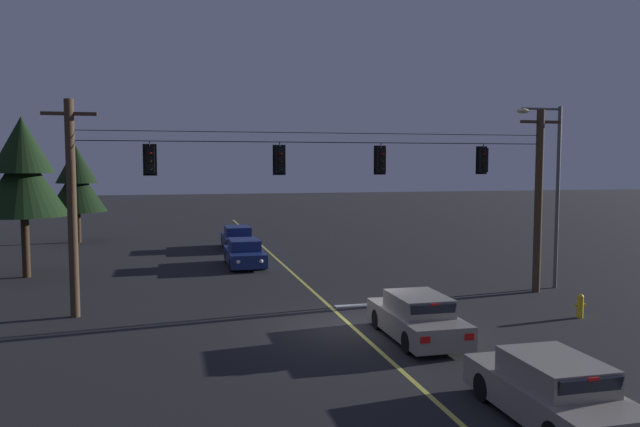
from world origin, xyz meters
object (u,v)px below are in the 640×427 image
traffic_light_right_inner (483,160)px  car_waiting_second_near (552,392)px  traffic_light_left_inner (280,160)px  tree_verge_far (77,182)px  car_oncoming_trailing (238,238)px  street_lamp_corner (551,179)px  car_waiting_near_lane (417,318)px  fire_hydrant (580,305)px  car_oncoming_lead (245,254)px  traffic_light_centre (381,160)px  traffic_light_leftmost (150,160)px  tree_verge_near (23,172)px

traffic_light_right_inner → car_waiting_second_near: size_ratio=0.28×
traffic_light_left_inner → tree_verge_far: size_ratio=0.19×
car_oncoming_trailing → street_lamp_corner: 19.79m
car_waiting_near_lane → tree_verge_far: 30.30m
car_waiting_near_lane → fire_hydrant: size_ratio=5.15×
car_waiting_near_lane → street_lamp_corner: bearing=34.9°
car_oncoming_trailing → car_waiting_second_near: bearing=-82.8°
car_waiting_near_lane → car_oncoming_lead: 15.12m
traffic_light_left_inner → street_lamp_corner: bearing=2.9°
car_oncoming_lead → street_lamp_corner: size_ratio=0.57×
traffic_light_right_inner → car_oncoming_lead: size_ratio=0.28×
car_waiting_near_lane → traffic_light_centre: bearing=83.0°
car_waiting_second_near → street_lamp_corner: street_lamp_corner is taller
car_waiting_second_near → fire_hydrant: 9.68m
traffic_light_leftmost → traffic_light_left_inner: same height
car_waiting_near_lane → street_lamp_corner: 11.07m
street_lamp_corner → fire_hydrant: (-1.96, -4.80, -4.22)m
traffic_light_right_inner → car_oncoming_lead: (-8.50, 9.39, -4.82)m
car_waiting_second_near → tree_verge_far: (-13.68, 33.36, 3.43)m
car_oncoming_trailing → tree_verge_far: size_ratio=0.68×
tree_verge_near → tree_verge_far: 13.16m
traffic_light_leftmost → traffic_light_centre: same height
car_waiting_near_lane → tree_verge_near: size_ratio=0.58×
traffic_light_left_inner → traffic_light_right_inner: same height
car_oncoming_lead → traffic_light_right_inner: bearing=-47.8°
tree_verge_near → car_oncoming_lead: bearing=4.6°
car_oncoming_lead → tree_verge_near: (-10.33, -0.83, 4.31)m
car_waiting_second_near → traffic_light_centre: bearing=88.5°
traffic_light_left_inner → street_lamp_corner: street_lamp_corner is taller
car_waiting_near_lane → car_waiting_second_near: 6.37m
car_waiting_near_lane → fire_hydrant: 6.59m
traffic_light_leftmost → street_lamp_corner: size_ratio=0.16×
traffic_light_right_inner → tree_verge_far: (-18.30, 21.68, -1.38)m
street_lamp_corner → tree_verge_far: bearing=135.9°
car_oncoming_trailing → traffic_light_centre: bearing=-76.6°
car_oncoming_trailing → car_waiting_second_near: same height
car_waiting_near_lane → car_oncoming_lead: (-3.54, 14.70, -0.00)m
tree_verge_far → fire_hydrant: 32.82m
traffic_light_leftmost → street_lamp_corner: 16.40m
fire_hydrant → car_waiting_second_near: bearing=-129.5°
tree_verge_near → fire_hydrant: 24.46m
traffic_light_leftmost → traffic_light_right_inner: same height
traffic_light_leftmost → car_waiting_near_lane: (7.92, -5.31, -4.82)m
traffic_light_left_inner → traffic_light_centre: 3.93m
tree_verge_near → car_waiting_second_near: bearing=-54.9°
traffic_light_left_inner → fire_hydrant: 11.77m
traffic_light_centre → street_lamp_corner: bearing=4.3°
traffic_light_left_inner → car_waiting_second_near: (3.63, -11.68, -4.82)m
car_waiting_second_near → fire_hydrant: size_ratio=5.15×
traffic_light_leftmost → car_oncoming_lead: 11.42m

